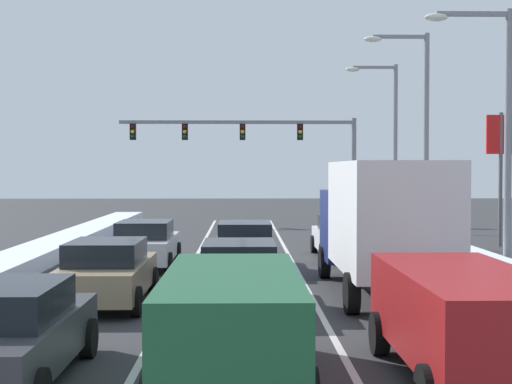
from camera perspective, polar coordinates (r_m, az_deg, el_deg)
name	(u,v)px	position (r m, az deg, el deg)	size (l,w,h in m)	color
ground_plane	(243,285)	(20.39, -1.01, -7.19)	(120.00, 120.00, 0.00)	#333335
lane_stripe_between_right_lane_and_center_lane	(295,266)	(24.35, 3.01, -5.72)	(0.14, 43.29, 0.01)	silver
lane_stripe_between_center_lane_and_left_lane	(191,266)	(24.35, -5.04, -5.72)	(0.14, 43.29, 0.01)	silver
snow_bank_right_shoulder	(456,257)	(25.25, 15.14, -4.87)	(1.69, 43.29, 0.56)	silver
snow_bank_left_shoulder	(28,259)	(25.24, -17.18, -4.93)	(1.63, 43.29, 0.53)	silver
suv_red_right_lane_nearest	(465,315)	(11.50, 15.82, -9.12)	(2.16, 4.90, 1.67)	maroon
box_truck_right_lane_second	(382,220)	(18.86, 9.70, -2.14)	(2.53, 7.20, 3.36)	navy
sedan_white_right_lane_third	(343,236)	(26.75, 6.72, -3.42)	(2.00, 4.50, 1.51)	silver
suv_green_center_lane_nearest	(232,318)	(10.91, -1.86, -9.65)	(2.16, 4.90, 1.67)	#1E5633
sedan_black_center_lane_second	(239,274)	(17.18, -1.30, -6.30)	(2.00, 4.50, 1.51)	black
sedan_gray_center_lane_third	(245,245)	(23.47, -0.88, -4.13)	(2.00, 4.50, 1.51)	slate
sedan_charcoal_left_lane_nearest	(5,334)	(11.64, -18.78, -10.28)	(2.00, 4.50, 1.51)	#38383D
sedan_tan_left_lane_second	(107,272)	(17.83, -11.40, -6.04)	(2.00, 4.50, 1.51)	#937F60
sedan_silver_left_lane_third	(145,244)	(24.20, -8.52, -3.97)	(2.00, 4.50, 1.51)	#B7BABF
traffic_light_gantry	(265,140)	(43.79, 0.68, 4.01)	(14.00, 0.47, 6.20)	slate
street_lamp_right_near	(496,116)	(23.44, 18.00, 5.61)	(2.66, 0.36, 7.96)	gray
street_lamp_right_mid	(418,120)	(30.88, 12.35, 5.41)	(2.66, 0.36, 8.69)	gray
street_lamp_right_far	(389,132)	(38.64, 10.17, 4.56)	(2.66, 0.36, 8.53)	gray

